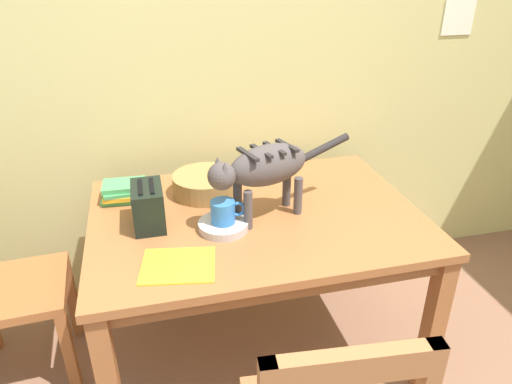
{
  "coord_description": "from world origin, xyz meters",
  "views": [
    {
      "loc": [
        -0.37,
        -0.62,
        1.72
      ],
      "look_at": [
        0.05,
        1.08,
        0.83
      ],
      "focal_mm": 33.34,
      "sensor_mm": 36.0,
      "label": 1
    }
  ],
  "objects_px": {
    "book_stack": "(125,192)",
    "wooden_chair_near": "(2,289)",
    "wicker_basket": "(205,184)",
    "coffee_mug": "(224,212)",
    "dining_table": "(256,230)",
    "magazine": "(178,265)",
    "saucer_bowl": "(223,225)",
    "cat": "(264,168)",
    "toaster": "(148,206)"
  },
  "relations": [
    {
      "from": "book_stack",
      "to": "wooden_chair_near",
      "type": "distance_m",
      "value": 0.64
    },
    {
      "from": "wicker_basket",
      "to": "wooden_chair_near",
      "type": "xyz_separation_m",
      "value": [
        -0.89,
        -0.15,
        -0.31
      ]
    },
    {
      "from": "coffee_mug",
      "to": "wicker_basket",
      "type": "bearing_deg",
      "value": 94.04
    },
    {
      "from": "dining_table",
      "to": "magazine",
      "type": "bearing_deg",
      "value": -139.79
    },
    {
      "from": "saucer_bowl",
      "to": "coffee_mug",
      "type": "height_order",
      "value": "coffee_mug"
    },
    {
      "from": "book_stack",
      "to": "wooden_chair_near",
      "type": "xyz_separation_m",
      "value": [
        -0.53,
        -0.17,
        -0.31
      ]
    },
    {
      "from": "saucer_bowl",
      "to": "book_stack",
      "type": "height_order",
      "value": "book_stack"
    },
    {
      "from": "cat",
      "to": "wicker_basket",
      "type": "bearing_deg",
      "value": 19.02
    },
    {
      "from": "dining_table",
      "to": "saucer_bowl",
      "type": "height_order",
      "value": "saucer_bowl"
    },
    {
      "from": "cat",
      "to": "wooden_chair_near",
      "type": "height_order",
      "value": "cat"
    },
    {
      "from": "saucer_bowl",
      "to": "dining_table",
      "type": "bearing_deg",
      "value": 30.95
    },
    {
      "from": "cat",
      "to": "coffee_mug",
      "type": "relative_size",
      "value": 4.6
    },
    {
      "from": "saucer_bowl",
      "to": "magazine",
      "type": "height_order",
      "value": "saucer_bowl"
    },
    {
      "from": "wicker_basket",
      "to": "wooden_chair_near",
      "type": "relative_size",
      "value": 0.31
    },
    {
      "from": "dining_table",
      "to": "toaster",
      "type": "relative_size",
      "value": 6.86
    },
    {
      "from": "toaster",
      "to": "wooden_chair_near",
      "type": "height_order",
      "value": "wooden_chair_near"
    },
    {
      "from": "cat",
      "to": "dining_table",
      "type": "bearing_deg",
      "value": 14.91
    },
    {
      "from": "cat",
      "to": "magazine",
      "type": "bearing_deg",
      "value": 107.75
    },
    {
      "from": "dining_table",
      "to": "cat",
      "type": "relative_size",
      "value": 2.14
    },
    {
      "from": "book_stack",
      "to": "coffee_mug",
      "type": "bearing_deg",
      "value": -43.06
    },
    {
      "from": "saucer_bowl",
      "to": "magazine",
      "type": "xyz_separation_m",
      "value": [
        -0.2,
        -0.21,
        -0.01
      ]
    },
    {
      "from": "magazine",
      "to": "saucer_bowl",
      "type": "bearing_deg",
      "value": 56.2
    },
    {
      "from": "dining_table",
      "to": "magazine",
      "type": "xyz_separation_m",
      "value": [
        -0.36,
        -0.3,
        0.09
      ]
    },
    {
      "from": "saucer_bowl",
      "to": "magazine",
      "type": "bearing_deg",
      "value": -133.93
    },
    {
      "from": "magazine",
      "to": "wicker_basket",
      "type": "relative_size",
      "value": 0.86
    },
    {
      "from": "dining_table",
      "to": "book_stack",
      "type": "xyz_separation_m",
      "value": [
        -0.53,
        0.26,
        0.12
      ]
    },
    {
      "from": "cat",
      "to": "toaster",
      "type": "height_order",
      "value": "cat"
    },
    {
      "from": "cat",
      "to": "coffee_mug",
      "type": "height_order",
      "value": "cat"
    },
    {
      "from": "saucer_bowl",
      "to": "book_stack",
      "type": "bearing_deg",
      "value": 136.7
    },
    {
      "from": "cat",
      "to": "toaster",
      "type": "bearing_deg",
      "value": 67.06
    },
    {
      "from": "cat",
      "to": "toaster",
      "type": "distance_m",
      "value": 0.48
    },
    {
      "from": "cat",
      "to": "toaster",
      "type": "xyz_separation_m",
      "value": [
        -0.46,
        0.05,
        -0.14
      ]
    },
    {
      "from": "cat",
      "to": "wooden_chair_near",
      "type": "bearing_deg",
      "value": 66.36
    },
    {
      "from": "wicker_basket",
      "to": "toaster",
      "type": "distance_m",
      "value": 0.35
    },
    {
      "from": "toaster",
      "to": "cat",
      "type": "bearing_deg",
      "value": -6.16
    },
    {
      "from": "magazine",
      "to": "toaster",
      "type": "relative_size",
      "value": 1.28
    },
    {
      "from": "cat",
      "to": "saucer_bowl",
      "type": "distance_m",
      "value": 0.28
    },
    {
      "from": "wicker_basket",
      "to": "cat",
      "type": "bearing_deg",
      "value": -54.2
    },
    {
      "from": "dining_table",
      "to": "wicker_basket",
      "type": "relative_size",
      "value": 4.64
    },
    {
      "from": "dining_table",
      "to": "wooden_chair_near",
      "type": "relative_size",
      "value": 1.45
    },
    {
      "from": "toaster",
      "to": "book_stack",
      "type": "bearing_deg",
      "value": 110.9
    },
    {
      "from": "wicker_basket",
      "to": "book_stack",
      "type": "bearing_deg",
      "value": 176.61
    },
    {
      "from": "cat",
      "to": "coffee_mug",
      "type": "distance_m",
      "value": 0.24
    },
    {
      "from": "saucer_bowl",
      "to": "wicker_basket",
      "type": "distance_m",
      "value": 0.34
    },
    {
      "from": "coffee_mug",
      "to": "wooden_chair_near",
      "type": "distance_m",
      "value": 0.99
    },
    {
      "from": "dining_table",
      "to": "wicker_basket",
      "type": "bearing_deg",
      "value": 126.44
    },
    {
      "from": "dining_table",
      "to": "wicker_basket",
      "type": "height_order",
      "value": "wicker_basket"
    },
    {
      "from": "saucer_bowl",
      "to": "toaster",
      "type": "height_order",
      "value": "toaster"
    },
    {
      "from": "wicker_basket",
      "to": "wooden_chair_near",
      "type": "distance_m",
      "value": 0.95
    },
    {
      "from": "cat",
      "to": "wicker_basket",
      "type": "relative_size",
      "value": 2.17
    }
  ]
}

